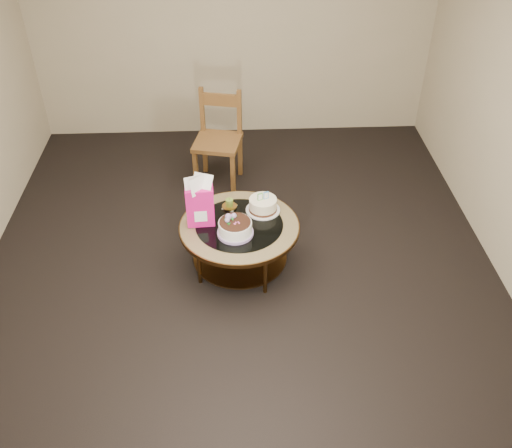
{
  "coord_description": "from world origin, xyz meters",
  "views": [
    {
      "loc": [
        -0.04,
        -3.79,
        3.4
      ],
      "look_at": [
        0.14,
        0.02,
        0.44
      ],
      "focal_mm": 40.0,
      "sensor_mm": 36.0,
      "label": 1
    }
  ],
  "objects_px": {
    "cream_cake": "(263,205)",
    "decorated_cake": "(235,228)",
    "gift_bag": "(200,201)",
    "coffee_table": "(239,232)",
    "dining_chair": "(218,139)"
  },
  "relations": [
    {
      "from": "gift_bag",
      "to": "dining_chair",
      "type": "xyz_separation_m",
      "value": [
        0.14,
        1.35,
        -0.18
      ]
    },
    {
      "from": "gift_bag",
      "to": "dining_chair",
      "type": "distance_m",
      "value": 1.37
    },
    {
      "from": "decorated_cake",
      "to": "cream_cake",
      "type": "relative_size",
      "value": 1.01
    },
    {
      "from": "dining_chair",
      "to": "coffee_table",
      "type": "bearing_deg",
      "value": -70.24
    },
    {
      "from": "gift_bag",
      "to": "decorated_cake",
      "type": "bearing_deg",
      "value": -32.99
    },
    {
      "from": "cream_cake",
      "to": "gift_bag",
      "type": "xyz_separation_m",
      "value": [
        -0.53,
        -0.15,
        0.17
      ]
    },
    {
      "from": "gift_bag",
      "to": "coffee_table",
      "type": "bearing_deg",
      "value": -9.6
    },
    {
      "from": "decorated_cake",
      "to": "dining_chair",
      "type": "relative_size",
      "value": 0.3
    },
    {
      "from": "coffee_table",
      "to": "decorated_cake",
      "type": "xyz_separation_m",
      "value": [
        -0.04,
        -0.13,
        0.14
      ]
    },
    {
      "from": "coffee_table",
      "to": "gift_bag",
      "type": "relative_size",
      "value": 2.23
    },
    {
      "from": "gift_bag",
      "to": "dining_chair",
      "type": "height_order",
      "value": "dining_chair"
    },
    {
      "from": "cream_cake",
      "to": "decorated_cake",
      "type": "bearing_deg",
      "value": -148.4
    },
    {
      "from": "coffee_table",
      "to": "decorated_cake",
      "type": "relative_size",
      "value": 3.41
    },
    {
      "from": "decorated_cake",
      "to": "gift_bag",
      "type": "bearing_deg",
      "value": 150.27
    },
    {
      "from": "decorated_cake",
      "to": "cream_cake",
      "type": "bearing_deg",
      "value": 51.74
    }
  ]
}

